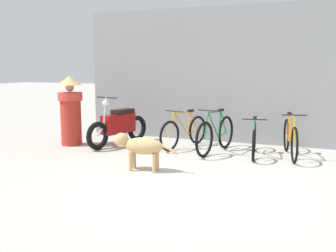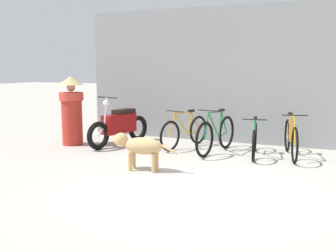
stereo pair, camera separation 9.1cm
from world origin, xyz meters
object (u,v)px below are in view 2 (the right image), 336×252
at_px(bicycle_2, 255,140).
at_px(motorcycle, 119,126).
at_px(bicycle_1, 216,135).
at_px(person_in_robes, 72,109).
at_px(stray_dog, 139,146).
at_px(bicycle_3, 291,139).
at_px(bicycle_0, 185,132).

bearing_deg(bicycle_2, motorcycle, -97.19).
distance_m(bicycle_1, person_in_robes, 3.32).
distance_m(stray_dog, person_in_robes, 2.85).
bearing_deg(stray_dog, bicycle_3, -141.96).
bearing_deg(motorcycle, bicycle_3, 107.86).
height_order(bicycle_1, bicycle_2, bicycle_1).
height_order(bicycle_0, person_in_robes, person_in_robes).
height_order(bicycle_0, stray_dog, bicycle_0).
distance_m(bicycle_2, stray_dog, 2.49).
distance_m(motorcycle, stray_dog, 2.29).
relative_size(bicycle_1, bicycle_3, 0.99).
xyz_separation_m(bicycle_1, bicycle_2, (0.79, 0.01, -0.05)).
xyz_separation_m(bicycle_3, person_in_robes, (-4.73, -0.61, 0.46)).
bearing_deg(bicycle_2, person_in_robes, -92.45).
distance_m(bicycle_1, bicycle_3, 1.48).
bearing_deg(stray_dog, person_in_robes, -34.29).
bearing_deg(bicycle_0, motorcycle, -60.58).
xyz_separation_m(motorcycle, stray_dog, (1.42, -1.80, -0.01)).
distance_m(bicycle_2, bicycle_3, 0.70).
xyz_separation_m(bicycle_2, motorcycle, (-3.04, -0.08, 0.12)).
bearing_deg(bicycle_0, bicycle_2, 97.13).
distance_m(bicycle_0, bicycle_3, 2.25).
height_order(bicycle_3, person_in_robes, person_in_robes).
distance_m(bicycle_1, stray_dog, 2.05).
distance_m(bicycle_0, stray_dog, 2.14).
distance_m(bicycle_1, bicycle_2, 0.79).
bearing_deg(bicycle_1, bicycle_0, -98.36).
bearing_deg(stray_dog, bicycle_2, -134.47).
xyz_separation_m(bicycle_1, bicycle_3, (1.47, 0.18, -0.01)).
xyz_separation_m(bicycle_1, motorcycle, (-2.25, -0.07, 0.07)).
bearing_deg(bicycle_2, bicycle_3, 95.31).
bearing_deg(bicycle_1, bicycle_2, 101.01).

